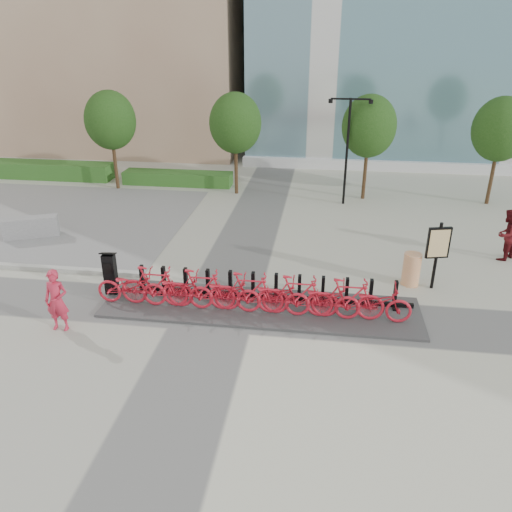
# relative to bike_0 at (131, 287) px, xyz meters

# --- Properties ---
(ground) EXTENTS (120.00, 120.00, 0.00)m
(ground) POSITION_rel_bike_0_xyz_m (2.60, 0.05, -0.65)
(ground) COLOR beige
(gravel_patch) EXTENTS (14.00, 14.00, 0.00)m
(gravel_patch) POSITION_rel_bike_0_xyz_m (-7.40, 7.05, -0.64)
(gravel_patch) COLOR slate
(gravel_patch) RESTS_ON ground
(hedge_a) EXTENTS (10.00, 1.40, 0.90)m
(hedge_a) POSITION_rel_bike_0_xyz_m (-11.40, 13.55, -0.20)
(hedge_a) COLOR #2C6C21
(hedge_a) RESTS_ON ground
(hedge_b) EXTENTS (6.00, 1.20, 0.70)m
(hedge_b) POSITION_rel_bike_0_xyz_m (-2.40, 13.25, -0.30)
(hedge_b) COLOR #2C6C21
(hedge_b) RESTS_ON ground
(tree_0) EXTENTS (2.60, 2.60, 5.10)m
(tree_0) POSITION_rel_bike_0_xyz_m (-5.40, 12.05, 2.94)
(tree_0) COLOR #34211B
(tree_0) RESTS_ON ground
(tree_1) EXTENTS (2.60, 2.60, 5.10)m
(tree_1) POSITION_rel_bike_0_xyz_m (1.10, 12.05, 2.94)
(tree_1) COLOR #34211B
(tree_1) RESTS_ON ground
(tree_2) EXTENTS (2.60, 2.60, 5.10)m
(tree_2) POSITION_rel_bike_0_xyz_m (7.60, 12.05, 2.94)
(tree_2) COLOR #34211B
(tree_2) RESTS_ON ground
(tree_3) EXTENTS (2.60, 2.60, 5.10)m
(tree_3) POSITION_rel_bike_0_xyz_m (13.60, 12.05, 2.94)
(tree_3) COLOR #34211B
(tree_3) RESTS_ON ground
(streetlamp) EXTENTS (2.00, 0.20, 5.00)m
(streetlamp) POSITION_rel_bike_0_xyz_m (6.60, 11.05, 2.49)
(streetlamp) COLOR black
(streetlamp) RESTS_ON ground
(dock_pad) EXTENTS (9.60, 2.40, 0.08)m
(dock_pad) POSITION_rel_bike_0_xyz_m (3.90, 0.35, -0.61)
(dock_pad) COLOR #404040
(dock_pad) RESTS_ON ground
(dock_rail_posts) EXTENTS (8.02, 0.50, 0.85)m
(dock_rail_posts) POSITION_rel_bike_0_xyz_m (3.96, 0.82, -0.14)
(dock_rail_posts) COLOR black
(dock_rail_posts) RESTS_ON dock_pad
(bike_0) EXTENTS (2.16, 0.75, 1.14)m
(bike_0) POSITION_rel_bike_0_xyz_m (0.00, 0.00, 0.00)
(bike_0) COLOR red
(bike_0) RESTS_ON dock_pad
(bike_1) EXTENTS (2.10, 0.59, 1.26)m
(bike_1) POSITION_rel_bike_0_xyz_m (0.72, 0.00, 0.06)
(bike_1) COLOR red
(bike_1) RESTS_ON dock_pad
(bike_2) EXTENTS (2.16, 0.75, 1.14)m
(bike_2) POSITION_rel_bike_0_xyz_m (1.44, 0.00, 0.00)
(bike_2) COLOR red
(bike_2) RESTS_ON dock_pad
(bike_3) EXTENTS (2.10, 0.59, 1.26)m
(bike_3) POSITION_rel_bike_0_xyz_m (2.16, 0.00, 0.06)
(bike_3) COLOR red
(bike_3) RESTS_ON dock_pad
(bike_4) EXTENTS (2.16, 0.75, 1.14)m
(bike_4) POSITION_rel_bike_0_xyz_m (2.88, 0.00, 0.00)
(bike_4) COLOR red
(bike_4) RESTS_ON dock_pad
(bike_5) EXTENTS (2.10, 0.59, 1.26)m
(bike_5) POSITION_rel_bike_0_xyz_m (3.60, 0.00, 0.06)
(bike_5) COLOR red
(bike_5) RESTS_ON dock_pad
(bike_6) EXTENTS (2.16, 0.75, 1.14)m
(bike_6) POSITION_rel_bike_0_xyz_m (4.32, 0.00, 0.00)
(bike_6) COLOR red
(bike_6) RESTS_ON dock_pad
(bike_7) EXTENTS (2.10, 0.59, 1.26)m
(bike_7) POSITION_rel_bike_0_xyz_m (5.04, 0.00, 0.06)
(bike_7) COLOR red
(bike_7) RESTS_ON dock_pad
(bike_8) EXTENTS (2.16, 0.75, 1.14)m
(bike_8) POSITION_rel_bike_0_xyz_m (5.76, 0.00, 0.00)
(bike_8) COLOR red
(bike_8) RESTS_ON dock_pad
(bike_9) EXTENTS (2.10, 0.59, 1.26)m
(bike_9) POSITION_rel_bike_0_xyz_m (6.48, 0.00, 0.06)
(bike_9) COLOR red
(bike_9) RESTS_ON dock_pad
(bike_10) EXTENTS (2.16, 0.75, 1.14)m
(bike_10) POSITION_rel_bike_0_xyz_m (7.20, 0.00, 0.00)
(bike_10) COLOR red
(bike_10) RESTS_ON dock_pad
(kiosk) EXTENTS (0.48, 0.41, 1.45)m
(kiosk) POSITION_rel_bike_0_xyz_m (-0.90, 0.57, 0.13)
(kiosk) COLOR black
(kiosk) RESTS_ON dock_pad
(worker_red) EXTENTS (0.68, 0.45, 1.82)m
(worker_red) POSITION_rel_bike_0_xyz_m (-1.54, -1.56, 0.26)
(worker_red) COLOR #C1243D
(worker_red) RESTS_ON ground
(pedestrian) EXTENTS (1.18, 1.18, 1.93)m
(pedestrian) POSITION_rel_bike_0_xyz_m (12.30, 5.22, 0.32)
(pedestrian) COLOR #4E0D11
(pedestrian) RESTS_ON ground
(construction_barrel) EXTENTS (0.62, 0.62, 1.11)m
(construction_barrel) POSITION_rel_bike_0_xyz_m (8.63, 2.63, -0.09)
(construction_barrel) COLOR #FF6D00
(construction_barrel) RESTS_ON ground
(jersey_barrier) EXTENTS (2.18, 1.42, 0.82)m
(jersey_barrier) POSITION_rel_bike_0_xyz_m (-6.18, 4.87, -0.24)
(jersey_barrier) COLOR gray
(jersey_barrier) RESTS_ON ground
(map_sign) EXTENTS (0.75, 0.29, 2.28)m
(map_sign) POSITION_rel_bike_0_xyz_m (9.31, 2.46, 0.86)
(map_sign) COLOR black
(map_sign) RESTS_ON ground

